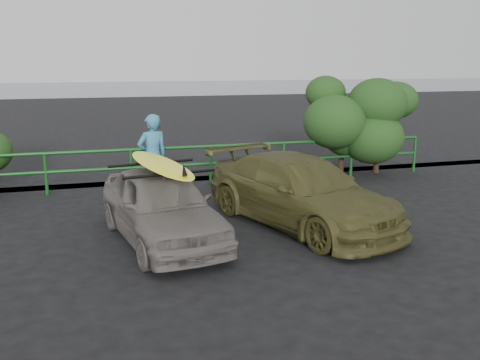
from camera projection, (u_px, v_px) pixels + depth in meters
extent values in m
plane|color=black|center=(219.00, 254.00, 8.87)|extent=(80.00, 80.00, 0.00)
plane|color=slate|center=(102.00, 87.00, 65.17)|extent=(200.00, 200.00, 0.00)
imported|color=#67615C|center=(162.00, 206.00, 9.40)|extent=(2.14, 3.99, 1.29)
imported|color=#45431E|center=(301.00, 192.00, 10.32)|extent=(3.22, 4.92, 1.32)
imported|color=teal|center=(153.00, 157.00, 12.25)|extent=(0.81, 0.64, 1.96)
ellipsoid|color=#FFFE1A|center=(160.00, 164.00, 9.23)|extent=(1.11, 3.04, 0.09)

